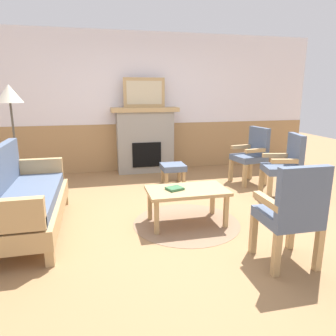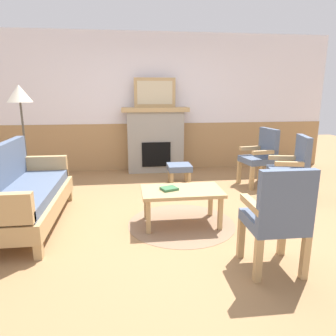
% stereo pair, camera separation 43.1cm
% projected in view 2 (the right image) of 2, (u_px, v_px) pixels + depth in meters
% --- Properties ---
extents(ground_plane, '(14.00, 14.00, 0.00)m').
position_uv_depth(ground_plane, '(171.00, 215.00, 4.11)').
color(ground_plane, '#997047').
extents(wall_back, '(7.20, 0.14, 2.70)m').
position_uv_depth(wall_back, '(154.00, 105.00, 6.30)').
color(wall_back, white).
rests_on(wall_back, ground_plane).
extents(fireplace, '(1.30, 0.44, 1.28)m').
position_uv_depth(fireplace, '(155.00, 139.00, 6.22)').
color(fireplace, gray).
rests_on(fireplace, ground_plane).
extents(framed_picture, '(0.80, 0.04, 0.56)m').
position_uv_depth(framed_picture, '(155.00, 93.00, 6.00)').
color(framed_picture, tan).
rests_on(framed_picture, fireplace).
extents(couch, '(0.70, 1.80, 0.98)m').
position_uv_depth(couch, '(24.00, 194.00, 3.71)').
color(couch, tan).
rests_on(couch, ground_plane).
extents(coffee_table, '(0.96, 0.56, 0.44)m').
position_uv_depth(coffee_table, '(182.00, 194.00, 3.74)').
color(coffee_table, tan).
rests_on(coffee_table, ground_plane).
extents(round_rug, '(1.31, 1.31, 0.01)m').
position_uv_depth(round_rug, '(181.00, 223.00, 3.83)').
color(round_rug, '#896B51').
rests_on(round_rug, ground_plane).
extents(book_on_table, '(0.23, 0.21, 0.03)m').
position_uv_depth(book_on_table, '(169.00, 189.00, 3.72)').
color(book_on_table, '#33663D').
rests_on(book_on_table, coffee_table).
extents(footstool, '(0.40, 0.40, 0.36)m').
position_uv_depth(footstool, '(179.00, 169.00, 5.38)').
color(footstool, tan).
rests_on(footstool, ground_plane).
extents(armchair_near_fireplace, '(0.58, 0.58, 0.98)m').
position_uv_depth(armchair_near_fireplace, '(292.00, 166.00, 4.46)').
color(armchair_near_fireplace, tan).
rests_on(armchair_near_fireplace, ground_plane).
extents(armchair_by_window_left, '(0.55, 0.55, 0.98)m').
position_uv_depth(armchair_by_window_left, '(261.00, 155.00, 5.29)').
color(armchair_by_window_left, tan).
rests_on(armchair_by_window_left, ground_plane).
extents(armchair_front_left, '(0.49, 0.49, 0.98)m').
position_uv_depth(armchair_front_left, '(278.00, 215.00, 2.70)').
color(armchair_front_left, tan).
rests_on(armchair_front_left, ground_plane).
extents(floor_lamp_by_couch, '(0.36, 0.36, 1.68)m').
position_uv_depth(floor_lamp_by_couch, '(20.00, 101.00, 4.55)').
color(floor_lamp_by_couch, '#332D28').
rests_on(floor_lamp_by_couch, ground_plane).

